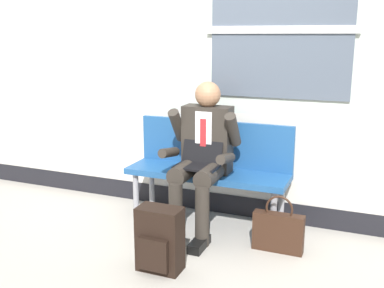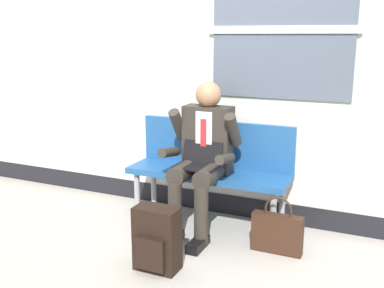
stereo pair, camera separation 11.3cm
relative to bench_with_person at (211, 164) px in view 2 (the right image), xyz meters
The scene contains 6 objects.
ground_plane 0.61m from the bench_with_person, 110.93° to the right, with size 18.00×18.00×0.00m, color #9E9991.
station_wall 0.90m from the bench_with_person, 110.80° to the left, with size 6.89×0.17×2.78m.
bench_with_person is the anchor object (origin of this frame).
person_seated 0.24m from the bench_with_person, 90.00° to the right, with size 0.57×0.70×1.23m.
backpack 0.99m from the bench_with_person, 91.38° to the right, with size 0.31×0.21×0.46m.
handbag 0.84m from the bench_with_person, 27.00° to the right, with size 0.38×0.09×0.44m.
Camera 2 is at (1.50, -3.19, 1.60)m, focal length 42.72 mm.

